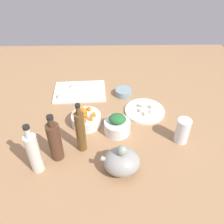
# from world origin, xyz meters

# --- Properties ---
(tabletop) EXTENTS (1.90, 1.90, 0.03)m
(tabletop) POSITION_xyz_m (0.00, 0.00, 0.01)
(tabletop) COLOR #9E744E
(tabletop) RESTS_ON ground
(cutting_board) EXTENTS (0.33, 0.24, 0.01)m
(cutting_board) POSITION_xyz_m (0.20, -0.26, 0.03)
(cutting_board) COLOR white
(cutting_board) RESTS_ON tabletop
(plate_tofu) EXTENTS (0.22, 0.22, 0.01)m
(plate_tofu) POSITION_xyz_m (-0.18, -0.06, 0.04)
(plate_tofu) COLOR white
(plate_tofu) RESTS_ON tabletop
(bowl_greens) EXTENTS (0.13, 0.13, 0.06)m
(bowl_greens) POSITION_xyz_m (-0.02, 0.10, 0.06)
(bowl_greens) COLOR white
(bowl_greens) RESTS_ON tabletop
(bowl_carrots) EXTENTS (0.15, 0.15, 0.06)m
(bowl_carrots) POSITION_xyz_m (0.13, 0.04, 0.06)
(bowl_carrots) COLOR white
(bowl_carrots) RESTS_ON tabletop
(bowl_small_side) EXTENTS (0.10, 0.10, 0.04)m
(bowl_small_side) POSITION_xyz_m (-0.07, -0.22, 0.05)
(bowl_small_side) COLOR #7C959D
(bowl_small_side) RESTS_ON tabletop
(teapot) EXTENTS (0.17, 0.14, 0.14)m
(teapot) POSITION_xyz_m (-0.04, 0.33, 0.08)
(teapot) COLOR gray
(teapot) RESTS_ON tabletop
(bottle_0) EXTENTS (0.04, 0.04, 0.26)m
(bottle_0) POSITION_xyz_m (0.14, 0.21, 0.14)
(bottle_0) COLOR brown
(bottle_0) RESTS_ON tabletop
(bottle_1) EXTENTS (0.06, 0.06, 0.24)m
(bottle_1) POSITION_xyz_m (0.25, 0.26, 0.13)
(bottle_1) COLOR #4F3020
(bottle_1) RESTS_ON tabletop
(bottle_2) EXTENTS (0.05, 0.05, 0.25)m
(bottle_2) POSITION_xyz_m (0.32, 0.32, 0.14)
(bottle_2) COLOR silver
(bottle_2) RESTS_ON tabletop
(drinking_glass_0) EXTENTS (0.07, 0.07, 0.13)m
(drinking_glass_0) POSITION_xyz_m (-0.33, 0.16, 0.10)
(drinking_glass_0) COLOR white
(drinking_glass_0) RESTS_ON tabletop
(carrot_cube_0) EXTENTS (0.02, 0.02, 0.02)m
(carrot_cube_0) POSITION_xyz_m (0.09, 0.05, 0.10)
(carrot_cube_0) COLOR orange
(carrot_cube_0) RESTS_ON bowl_carrots
(carrot_cube_1) EXTENTS (0.02, 0.02, 0.02)m
(carrot_cube_1) POSITION_xyz_m (0.14, 0.06, 0.10)
(carrot_cube_1) COLOR orange
(carrot_cube_1) RESTS_ON bowl_carrots
(carrot_cube_2) EXTENTS (0.02, 0.02, 0.02)m
(carrot_cube_2) POSITION_xyz_m (0.18, 0.04, 0.10)
(carrot_cube_2) COLOR orange
(carrot_cube_2) RESTS_ON bowl_carrots
(carrot_cube_3) EXTENTS (0.03, 0.03, 0.02)m
(carrot_cube_3) POSITION_xyz_m (0.16, 0.00, 0.10)
(carrot_cube_3) COLOR orange
(carrot_cube_3) RESTS_ON bowl_carrots
(carrot_cube_4) EXTENTS (0.02, 0.02, 0.02)m
(carrot_cube_4) POSITION_xyz_m (0.18, 0.08, 0.10)
(carrot_cube_4) COLOR orange
(carrot_cube_4) RESTS_ON bowl_carrots
(carrot_cube_5) EXTENTS (0.02, 0.02, 0.02)m
(carrot_cube_5) POSITION_xyz_m (0.14, 0.03, 0.10)
(carrot_cube_5) COLOR orange
(carrot_cube_5) RESTS_ON bowl_carrots
(carrot_cube_6) EXTENTS (0.02, 0.02, 0.02)m
(carrot_cube_6) POSITION_xyz_m (0.12, -0.00, 0.10)
(carrot_cube_6) COLOR orange
(carrot_cube_6) RESTS_ON bowl_carrots
(carrot_cube_7) EXTENTS (0.02, 0.02, 0.02)m
(carrot_cube_7) POSITION_xyz_m (0.11, 0.08, 0.10)
(carrot_cube_7) COLOR orange
(carrot_cube_7) RESTS_ON bowl_carrots
(carrot_cube_8) EXTENTS (0.02, 0.02, 0.02)m
(carrot_cube_8) POSITION_xyz_m (0.14, 0.09, 0.10)
(carrot_cube_8) COLOR orange
(carrot_cube_8) RESTS_ON bowl_carrots
(chopped_greens_mound) EXTENTS (0.10, 0.09, 0.04)m
(chopped_greens_mound) POSITION_xyz_m (-0.02, 0.10, 0.12)
(chopped_greens_mound) COLOR #286731
(chopped_greens_mound) RESTS_ON bowl_greens
(tofu_cube_0) EXTENTS (0.03, 0.03, 0.02)m
(tofu_cube_0) POSITION_xyz_m (-0.17, -0.04, 0.05)
(tofu_cube_0) COLOR silver
(tofu_cube_0) RESTS_ON plate_tofu
(tofu_cube_1) EXTENTS (0.03, 0.03, 0.02)m
(tofu_cube_1) POSITION_xyz_m (-0.17, -0.09, 0.05)
(tofu_cube_1) COLOR #E8EBCF
(tofu_cube_1) RESTS_ON plate_tofu
(tofu_cube_2) EXTENTS (0.03, 0.03, 0.02)m
(tofu_cube_2) POSITION_xyz_m (-0.23, -0.07, 0.05)
(tofu_cube_2) COLOR white
(tofu_cube_2) RESTS_ON plate_tofu
(tofu_cube_3) EXTENTS (0.02, 0.02, 0.02)m
(tofu_cube_3) POSITION_xyz_m (-0.22, -0.03, 0.05)
(tofu_cube_3) COLOR #EDE9CC
(tofu_cube_3) RESTS_ON plate_tofu
(tofu_cube_4) EXTENTS (0.03, 0.03, 0.02)m
(tofu_cube_4) POSITION_xyz_m (-0.19, -0.01, 0.05)
(tofu_cube_4) COLOR silver
(tofu_cube_4) RESTS_ON plate_tofu
(dumpling_0) EXTENTS (0.08, 0.08, 0.03)m
(dumpling_0) POSITION_xyz_m (0.24, -0.29, 0.05)
(dumpling_0) COLOR beige
(dumpling_0) RESTS_ON cutting_board
(dumpling_1) EXTENTS (0.06, 0.06, 0.03)m
(dumpling_1) POSITION_xyz_m (0.19, -0.25, 0.05)
(dumpling_1) COLOR beige
(dumpling_1) RESTS_ON cutting_board
(dumpling_2) EXTENTS (0.07, 0.07, 0.02)m
(dumpling_2) POSITION_xyz_m (0.30, -0.32, 0.05)
(dumpling_2) COLOR beige
(dumpling_2) RESTS_ON cutting_board
(dumpling_3) EXTENTS (0.06, 0.06, 0.02)m
(dumpling_3) POSITION_xyz_m (0.15, -0.19, 0.05)
(dumpling_3) COLOR beige
(dumpling_3) RESTS_ON cutting_board
(dumpling_4) EXTENTS (0.06, 0.05, 0.03)m
(dumpling_4) POSITION_xyz_m (0.31, -0.19, 0.06)
(dumpling_4) COLOR beige
(dumpling_4) RESTS_ON cutting_board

